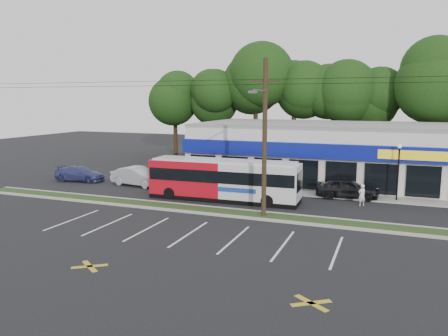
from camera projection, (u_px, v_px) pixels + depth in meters
ground at (215, 216)px, 28.24m from camera, size 120.00×120.00×0.00m
grass_strip at (220, 212)px, 29.15m from camera, size 40.00×1.60×0.12m
curb_south at (215, 215)px, 28.37m from camera, size 40.00×0.25×0.14m
curb_north at (225, 209)px, 29.93m from camera, size 40.00×0.25×0.14m
sidewalk at (316, 194)px, 34.74m from camera, size 32.00×2.20×0.10m
strip_mall at (334, 152)px, 40.53m from camera, size 25.00×12.55×5.30m
utility_pole at (262, 133)px, 27.25m from camera, size 50.00×2.77×10.00m
lamp_post at (398, 166)px, 32.01m from camera, size 0.30×0.30×4.25m
tree_line at (334, 91)px, 49.46m from camera, size 46.76×6.76×11.83m
metrobus at (224, 179)px, 32.53m from camera, size 11.44×2.72×3.06m
car_dark at (347, 188)px, 33.26m from camera, size 4.80×2.31×1.58m
car_silver at (138, 176)px, 38.18m from camera, size 5.20×2.44×1.65m
car_blue at (80, 174)px, 40.42m from camera, size 4.86×2.42×1.36m
pedestrian_a at (362, 195)px, 30.93m from camera, size 0.67×0.65×1.55m
pedestrian_b at (274, 184)px, 34.30m from camera, size 0.94×0.77×1.79m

